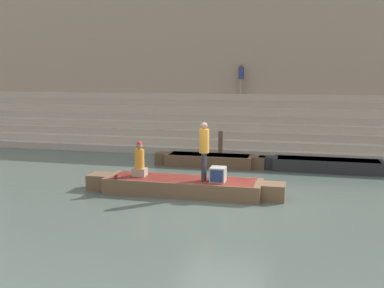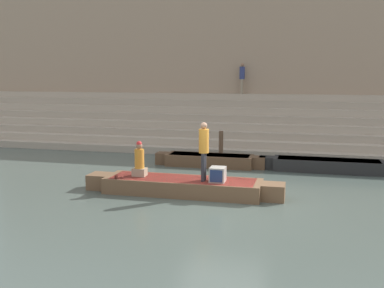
% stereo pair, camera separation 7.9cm
% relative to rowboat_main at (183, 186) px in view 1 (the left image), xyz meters
% --- Properties ---
extents(ground_plane, '(120.00, 120.00, 0.00)m').
position_rel_rowboat_main_xyz_m(ground_plane, '(1.38, -0.66, -0.26)').
color(ground_plane, '#47544C').
extents(ghat_steps, '(36.00, 4.92, 2.63)m').
position_rel_rowboat_main_xyz_m(ghat_steps, '(1.38, 9.62, 0.68)').
color(ghat_steps, tan).
rests_on(ghat_steps, ground).
extents(back_wall, '(34.20, 1.28, 8.41)m').
position_rel_rowboat_main_xyz_m(back_wall, '(1.38, 11.96, 3.92)').
color(back_wall, tan).
rests_on(back_wall, ground).
extents(rowboat_main, '(6.21, 1.42, 0.48)m').
position_rel_rowboat_main_xyz_m(rowboat_main, '(0.00, 0.00, 0.00)').
color(rowboat_main, brown).
rests_on(rowboat_main, ground).
extents(person_standing, '(0.30, 0.30, 1.77)m').
position_rel_rowboat_main_xyz_m(person_standing, '(0.69, -0.11, 1.26)').
color(person_standing, '#28282D').
rests_on(person_standing, rowboat_main).
extents(person_rowing, '(0.42, 0.33, 1.12)m').
position_rel_rowboat_main_xyz_m(person_rowing, '(-1.41, 0.03, 0.69)').
color(person_rowing, gray).
rests_on(person_rowing, rowboat_main).
extents(tv_set, '(0.45, 0.49, 0.45)m').
position_rel_rowboat_main_xyz_m(tv_set, '(1.13, -0.15, 0.45)').
color(tv_set, '#9E998E').
rests_on(tv_set, rowboat_main).
extents(moored_boat_shore, '(5.20, 1.01, 0.48)m').
position_rel_rowboat_main_xyz_m(moored_boat_shore, '(4.51, 4.47, -0.00)').
color(moored_boat_shore, black).
rests_on(moored_boat_shore, ground).
extents(moored_boat_distant, '(4.45, 1.01, 0.48)m').
position_rel_rowboat_main_xyz_m(moored_boat_distant, '(-0.07, 4.36, -0.00)').
color(moored_boat_distant, brown).
rests_on(moored_boat_distant, ground).
extents(mooring_post, '(0.19, 0.19, 1.26)m').
position_rel_rowboat_main_xyz_m(mooring_post, '(0.13, 5.77, 0.38)').
color(mooring_post, brown).
rests_on(mooring_post, ground).
extents(person_on_steps, '(0.29, 0.29, 1.62)m').
position_rel_rowboat_main_xyz_m(person_on_steps, '(0.27, 11.06, 3.32)').
color(person_on_steps, gray).
rests_on(person_on_steps, ghat_steps).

